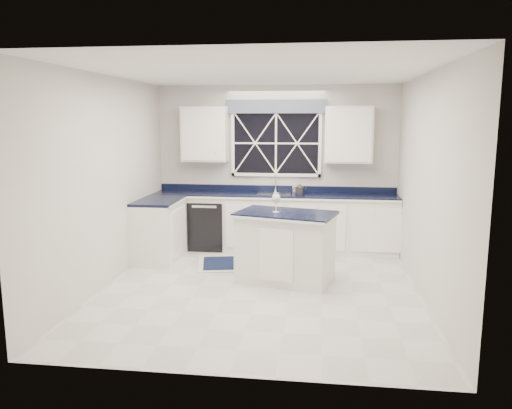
# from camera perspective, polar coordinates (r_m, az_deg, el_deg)

# --- Properties ---
(ground) EXTENTS (4.50, 4.50, 0.00)m
(ground) POSITION_cam_1_polar(r_m,az_deg,el_deg) (6.49, 0.47, -9.56)
(ground) COLOR silver
(ground) RESTS_ON ground
(back_wall) EXTENTS (4.00, 0.10, 2.70)m
(back_wall) POSITION_cam_1_polar(r_m,az_deg,el_deg) (8.40, 2.31, 4.29)
(back_wall) COLOR silver
(back_wall) RESTS_ON ground
(base_cabinets) EXTENTS (3.99, 1.60, 0.90)m
(base_cabinets) POSITION_cam_1_polar(r_m,az_deg,el_deg) (8.12, -0.35, -2.32)
(base_cabinets) COLOR white
(base_cabinets) RESTS_ON ground
(countertop) EXTENTS (3.98, 0.64, 0.04)m
(countertop) POSITION_cam_1_polar(r_m,az_deg,el_deg) (8.16, 2.10, 1.09)
(countertop) COLOR black
(countertop) RESTS_ON base_cabinets
(dishwasher) EXTENTS (0.60, 0.58, 0.82)m
(dishwasher) POSITION_cam_1_polar(r_m,az_deg,el_deg) (8.42, -5.40, -2.20)
(dishwasher) COLOR black
(dishwasher) RESTS_ON ground
(window) EXTENTS (1.65, 0.09, 1.26)m
(window) POSITION_cam_1_polar(r_m,az_deg,el_deg) (8.33, 2.30, 7.55)
(window) COLOR black
(window) RESTS_ON ground
(upper_cabinets) EXTENTS (3.10, 0.34, 0.90)m
(upper_cabinets) POSITION_cam_1_polar(r_m,az_deg,el_deg) (8.20, 2.23, 8.01)
(upper_cabinets) COLOR white
(upper_cabinets) RESTS_ON ground
(faucet) EXTENTS (0.05, 0.20, 0.30)m
(faucet) POSITION_cam_1_polar(r_m,az_deg,el_deg) (8.33, 2.23, 2.50)
(faucet) COLOR silver
(faucet) RESTS_ON countertop
(island) EXTENTS (1.41, 1.06, 0.94)m
(island) POSITION_cam_1_polar(r_m,az_deg,el_deg) (6.66, 3.39, -4.84)
(island) COLOR white
(island) RESTS_ON ground
(rug) EXTENTS (1.56, 1.14, 0.02)m
(rug) POSITION_cam_1_polar(r_m,az_deg,el_deg) (7.55, -1.21, -6.69)
(rug) COLOR beige
(rug) RESTS_ON ground
(kettle) EXTENTS (0.23, 0.19, 0.17)m
(kettle) POSITION_cam_1_polar(r_m,az_deg,el_deg) (8.12, 5.00, 1.72)
(kettle) COLOR #2B2B2D
(kettle) RESTS_ON countertop
(wine_glass) EXTENTS (0.11, 0.11, 0.26)m
(wine_glass) POSITION_cam_1_polar(r_m,az_deg,el_deg) (6.53, 2.32, 0.65)
(wine_glass) COLOR white
(wine_glass) RESTS_ON island
(soap_bottle) EXTENTS (0.09, 0.10, 0.16)m
(soap_bottle) POSITION_cam_1_polar(r_m,az_deg,el_deg) (8.33, 4.49, 1.95)
(soap_bottle) COLOR silver
(soap_bottle) RESTS_ON countertop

